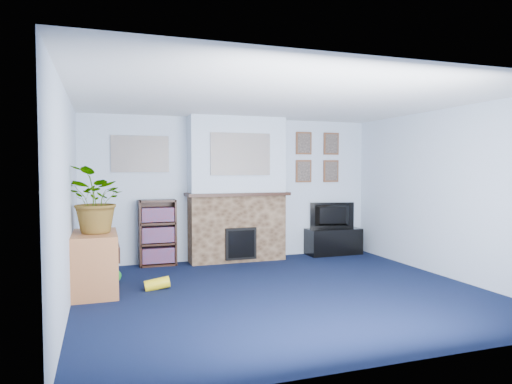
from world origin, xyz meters
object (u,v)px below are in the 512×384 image
object	(u,v)px
television	(333,216)
sideboard	(95,265)
tv_stand	(333,242)
bookshelf	(158,234)

from	to	relation	value
television	sideboard	world-z (taller)	television
tv_stand	bookshelf	size ratio (longest dim) A/B	0.94
television	sideboard	bearing A→B (deg)	32.06
bookshelf	television	bearing A→B (deg)	-1.04
bookshelf	sideboard	bearing A→B (deg)	-124.17
television	bookshelf	bearing A→B (deg)	12.98
tv_stand	television	xyz separation A→B (m)	(0.00, 0.02, 0.47)
tv_stand	television	bearing A→B (deg)	90.00
sideboard	tv_stand	bearing A→B (deg)	17.78
bookshelf	sideboard	distance (m)	1.67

